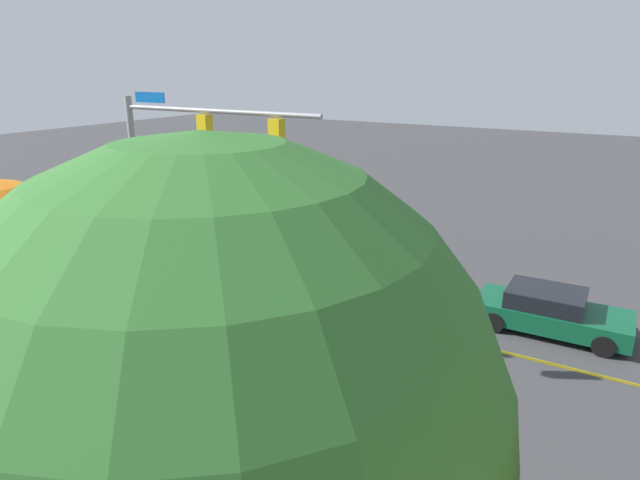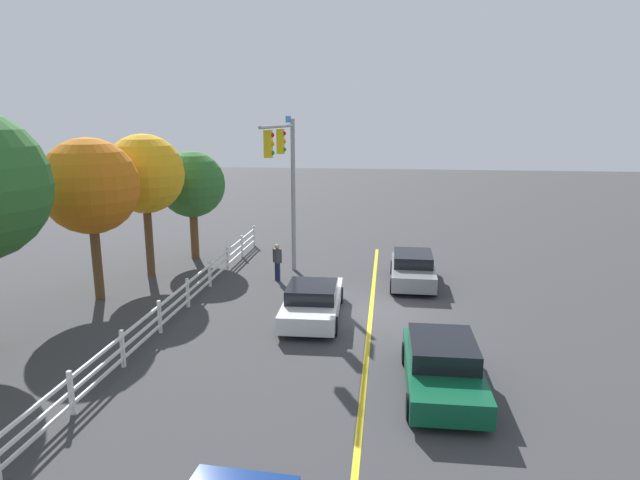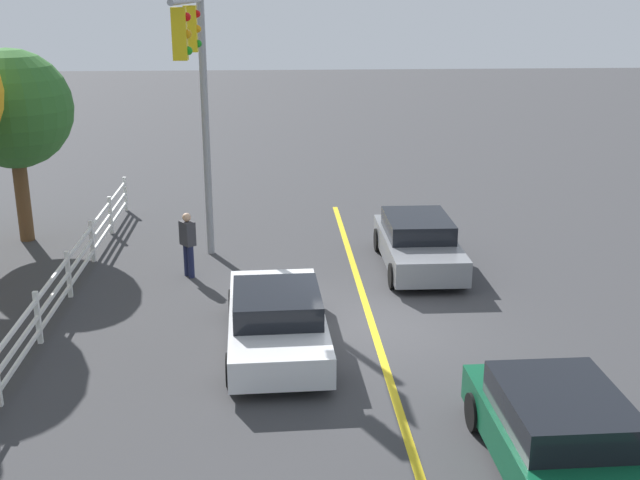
% 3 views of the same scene
% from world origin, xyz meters
% --- Properties ---
extents(ground_plane, '(120.00, 120.00, 0.00)m').
position_xyz_m(ground_plane, '(0.00, 0.00, 0.00)').
color(ground_plane, '#38383A').
extents(lane_center_stripe, '(28.00, 0.16, 0.01)m').
position_xyz_m(lane_center_stripe, '(-4.00, 0.00, 0.00)').
color(lane_center_stripe, gold).
rests_on(lane_center_stripe, ground_plane).
extents(signal_assembly, '(6.45, 0.37, 7.23)m').
position_xyz_m(signal_assembly, '(3.43, 3.87, 5.04)').
color(signal_assembly, gray).
rests_on(signal_assembly, ground_plane).
extents(car_0, '(4.36, 1.97, 1.34)m').
position_xyz_m(car_0, '(3.81, -1.69, 0.67)').
color(car_0, slate).
rests_on(car_0, ground_plane).
extents(car_1, '(4.83, 2.13, 1.31)m').
position_xyz_m(car_1, '(-0.91, 2.10, 0.63)').
color(car_1, silver).
rests_on(car_1, ground_plane).
extents(car_3, '(4.53, 2.06, 1.35)m').
position_xyz_m(car_3, '(-5.75, -2.08, 0.66)').
color(car_3, '#0C4C2D').
rests_on(car_3, ground_plane).
extents(pedestrian, '(0.48, 0.45, 1.69)m').
position_xyz_m(pedestrian, '(3.45, 4.30, 0.93)').
color(pedestrian, '#191E3F').
rests_on(pedestrian, ground_plane).
extents(white_rail_fence, '(26.10, 0.10, 1.15)m').
position_xyz_m(white_rail_fence, '(-3.00, 7.02, 0.60)').
color(white_rail_fence, white).
rests_on(white_rail_fence, ground_plane).
extents(tree_2, '(3.73, 3.73, 6.43)m').
position_xyz_m(tree_2, '(0.12, 10.93, 4.54)').
color(tree_2, brown).
rests_on(tree_2, ground_plane).
extents(tree_3, '(3.35, 3.35, 5.54)m').
position_xyz_m(tree_3, '(6.90, 9.38, 3.84)').
color(tree_3, brown).
rests_on(tree_3, ground_plane).
extents(tree_5, '(3.54, 3.54, 6.48)m').
position_xyz_m(tree_5, '(3.57, 10.30, 4.68)').
color(tree_5, brown).
rests_on(tree_5, ground_plane).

